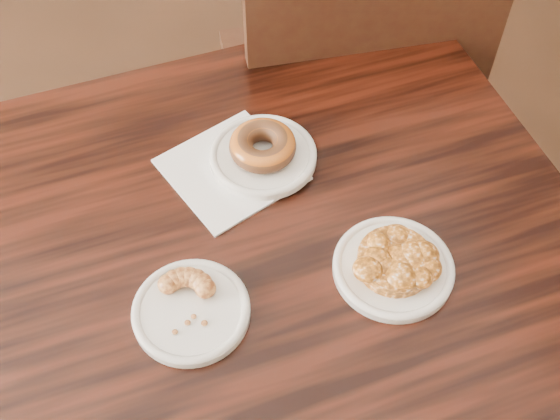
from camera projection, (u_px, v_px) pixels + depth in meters
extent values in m
cube|color=black|center=(279.00, 378.00, 1.26)|extent=(1.02, 1.02, 0.75)
cube|color=white|center=(231.00, 170.00, 1.05)|extent=(0.23, 0.23, 0.00)
cylinder|color=white|center=(263.00, 156.00, 1.06)|extent=(0.16, 0.16, 0.01)
cylinder|color=silver|center=(191.00, 311.00, 0.91)|extent=(0.15, 0.15, 0.01)
cylinder|color=silver|center=(393.00, 268.00, 0.95)|extent=(0.16, 0.16, 0.01)
torus|color=#9A4D16|center=(263.00, 146.00, 1.04)|extent=(0.10, 0.10, 0.04)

